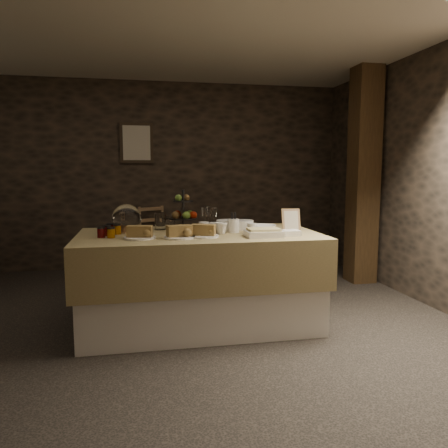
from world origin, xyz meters
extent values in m
cube|color=black|center=(0.00, 0.00, 0.00)|extent=(5.50, 5.00, 0.01)
cube|color=black|center=(0.00, 2.50, 1.30)|extent=(5.50, 0.02, 2.60)
cube|color=black|center=(0.00, -2.50, 1.30)|extent=(5.50, 0.02, 2.60)
cube|color=black|center=(2.75, 0.00, 1.30)|extent=(0.02, 5.00, 2.60)
cube|color=beige|center=(0.00, 0.00, 2.60)|extent=(5.50, 5.00, 0.01)
cube|color=silver|center=(0.37, 0.00, 0.39)|extent=(2.02, 1.03, 0.78)
cube|color=olive|center=(0.37, 0.00, 0.62)|extent=(2.09, 1.11, 0.42)
cube|color=olive|center=(0.09, 2.28, 0.22)|extent=(0.53, 0.52, 0.05)
cube|color=olive|center=(0.09, 2.45, 0.68)|extent=(0.37, 0.19, 0.39)
cube|color=black|center=(2.55, 1.15, 1.30)|extent=(0.30, 0.30, 2.60)
cube|color=#32261A|center=(-0.15, 2.47, 1.75)|extent=(0.45, 0.03, 0.55)
cube|color=beige|center=(-0.15, 2.45, 1.75)|extent=(0.37, 0.01, 0.47)
cylinder|color=white|center=(0.64, 0.10, 0.88)|extent=(0.19, 0.19, 0.10)
cylinder|color=white|center=(0.81, 0.18, 0.87)|extent=(0.20, 0.20, 0.08)
cylinder|color=white|center=(0.68, -0.01, 0.89)|extent=(0.10, 0.10, 0.12)
imported|color=white|center=(0.52, 0.01, 0.87)|extent=(0.14, 0.14, 0.09)
imported|color=white|center=(0.56, -0.08, 0.88)|extent=(0.12, 0.12, 0.10)
cylinder|color=white|center=(0.42, 0.03, 0.88)|extent=(0.09, 0.09, 0.09)
cylinder|color=white|center=(0.82, -0.10, 0.87)|extent=(0.08, 0.08, 0.09)
imported|color=white|center=(0.96, 0.02, 0.86)|extent=(0.30, 0.30, 0.06)
cylinder|color=olive|center=(-0.25, 0.24, 0.83)|extent=(0.26, 0.26, 0.01)
cylinder|color=brown|center=(-0.25, 0.24, 0.87)|extent=(0.22, 0.22, 0.07)
sphere|color=white|center=(-0.25, 0.24, 0.95)|extent=(0.26, 0.26, 0.26)
cylinder|color=black|center=(0.27, 0.32, 1.01)|extent=(0.03, 0.03, 0.37)
cylinder|color=black|center=(0.27, 0.32, 0.93)|extent=(0.26, 0.26, 0.01)
cylinder|color=black|center=(0.27, 0.32, 1.09)|extent=(0.18, 0.18, 0.01)
sphere|color=olive|center=(0.33, 0.36, 0.96)|extent=(0.08, 0.08, 0.08)
sphere|color=#8D1904|center=(0.21, 0.37, 0.96)|extent=(0.08, 0.08, 0.08)
sphere|color=olive|center=(0.29, 0.26, 0.96)|extent=(0.08, 0.08, 0.08)
sphere|color=brown|center=(0.19, 0.29, 0.96)|extent=(0.08, 0.08, 0.08)
sphere|color=#8D1904|center=(0.36, 0.28, 0.96)|extent=(0.08, 0.08, 0.08)
cylinder|color=white|center=(-0.14, -0.21, 0.84)|extent=(0.26, 0.26, 0.01)
cube|color=brown|center=(-0.14, -0.21, 0.89)|extent=(0.21, 0.13, 0.09)
cylinder|color=white|center=(0.18, -0.24, 0.84)|extent=(0.26, 0.26, 0.01)
cube|color=brown|center=(0.18, -0.24, 0.89)|extent=(0.21, 0.13, 0.09)
cylinder|color=white|center=(0.38, -0.22, 0.84)|extent=(0.26, 0.26, 0.01)
cube|color=brown|center=(0.38, -0.22, 0.89)|extent=(0.22, 0.16, 0.09)
cylinder|color=#53090A|center=(-0.41, 0.01, 0.87)|extent=(0.06, 0.06, 0.07)
cylinder|color=#A35C04|center=(-0.37, -0.12, 0.87)|extent=(0.06, 0.06, 0.07)
cylinder|color=#53090A|center=(-0.45, -0.09, 0.87)|extent=(0.06, 0.06, 0.07)
cylinder|color=#A35C04|center=(-0.33, 0.08, 0.87)|extent=(0.06, 0.06, 0.07)
cylinder|color=#53090A|center=(-0.39, 0.14, 0.87)|extent=(0.06, 0.06, 0.07)
cube|color=white|center=(0.87, -0.29, 0.85)|extent=(0.30, 0.22, 0.05)
cube|color=#CDBC7B|center=(0.87, -0.29, 0.89)|extent=(0.26, 0.18, 0.02)
cube|color=white|center=(1.12, -0.28, 0.85)|extent=(0.14, 0.14, 0.04)
cube|color=olive|center=(1.23, 0.03, 0.92)|extent=(0.17, 0.08, 0.22)
cylinder|color=white|center=(0.05, 0.30, 0.91)|extent=(0.10, 0.10, 0.16)
cylinder|color=white|center=(0.14, 0.31, 0.90)|extent=(0.09, 0.09, 0.14)
camera|label=1|loc=(-0.14, -3.76, 1.38)|focal=35.00mm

